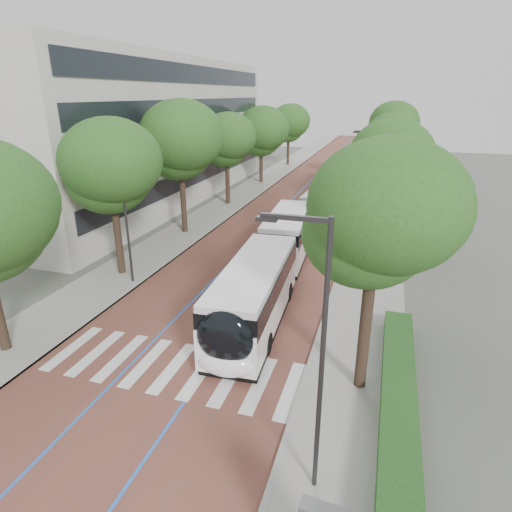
{
  "coord_description": "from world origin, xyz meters",
  "views": [
    {
      "loc": [
        7.9,
        -12.3,
        10.68
      ],
      "look_at": [
        1.51,
        8.5,
        2.4
      ],
      "focal_mm": 30.0,
      "sensor_mm": 36.0,
      "label": 1
    }
  ],
  "objects": [
    {
      "name": "office_building",
      "position": [
        -19.47,
        28.0,
        7.0
      ],
      "size": [
        18.11,
        40.0,
        14.0
      ],
      "color": "#9E9C92",
      "rests_on": "ground"
    },
    {
      "name": "kerb_right",
      "position": [
        5.6,
        40.0,
        0.06
      ],
      "size": [
        0.2,
        140.0,
        0.14
      ],
      "primitive_type": "cube",
      "color": "gray",
      "rests_on": "ground"
    },
    {
      "name": "zebra_crossing",
      "position": [
        0.2,
        1.0,
        0.03
      ],
      "size": [
        10.55,
        3.6,
        0.01
      ],
      "color": "silver",
      "rests_on": "ground"
    },
    {
      "name": "hedge",
      "position": [
        9.1,
        0.0,
        0.52
      ],
      "size": [
        1.2,
        14.0,
        0.8
      ],
      "primitive_type": "cube",
      "color": "#174016",
      "rests_on": "sidewalk_right"
    },
    {
      "name": "trees_left",
      "position": [
        -7.5,
        24.95,
        6.34
      ],
      "size": [
        6.41,
        61.17,
        9.81
      ],
      "color": "black",
      "rests_on": "ground"
    },
    {
      "name": "lane_line_left",
      "position": [
        -1.6,
        40.0,
        0.02
      ],
      "size": [
        0.12,
        126.0,
        0.01
      ],
      "primitive_type": "cube",
      "color": "blue",
      "rests_on": "road"
    },
    {
      "name": "streetlight_near",
      "position": [
        6.62,
        -3.0,
        4.82
      ],
      "size": [
        1.82,
        0.2,
        8.0
      ],
      "color": "#2C2C2E",
      "rests_on": "sidewalk_right"
    },
    {
      "name": "bus_queued_0",
      "position": [
        3.13,
        24.91,
        1.62
      ],
      "size": [
        3.22,
        12.52,
        3.2
      ],
      "rotation": [
        0.0,
        0.0,
        -0.06
      ],
      "color": "white",
      "rests_on": "ground"
    },
    {
      "name": "trees_right",
      "position": [
        7.7,
        24.53,
        6.67
      ],
      "size": [
        5.9,
        47.57,
        9.35
      ],
      "color": "black",
      "rests_on": "ground"
    },
    {
      "name": "lane_line_right",
      "position": [
        1.6,
        40.0,
        0.02
      ],
      "size": [
        0.12,
        126.0,
        0.01
      ],
      "primitive_type": "cube",
      "color": "blue",
      "rests_on": "road"
    },
    {
      "name": "sidewalk_left",
      "position": [
        -7.5,
        40.0,
        0.06
      ],
      "size": [
        4.0,
        140.0,
        0.12
      ],
      "primitive_type": "cube",
      "color": "gray",
      "rests_on": "ground"
    },
    {
      "name": "bus_queued_1",
      "position": [
        2.35,
        38.16,
        1.62
      ],
      "size": [
        3.17,
        12.51,
        3.2
      ],
      "rotation": [
        0.0,
        0.0,
        0.05
      ],
      "color": "white",
      "rests_on": "ground"
    },
    {
      "name": "kerb_left",
      "position": [
        -5.6,
        40.0,
        0.06
      ],
      "size": [
        0.2,
        140.0,
        0.14
      ],
      "primitive_type": "cube",
      "color": "gray",
      "rests_on": "ground"
    },
    {
      "name": "ground",
      "position": [
        0.0,
        0.0,
        0.0
      ],
      "size": [
        160.0,
        160.0,
        0.0
      ],
      "primitive_type": "plane",
      "color": "#51544C",
      "rests_on": "ground"
    },
    {
      "name": "road",
      "position": [
        0.0,
        40.0,
        0.01
      ],
      "size": [
        11.0,
        140.0,
        0.02
      ],
      "primitive_type": "cube",
      "color": "brown",
      "rests_on": "ground"
    },
    {
      "name": "sidewalk_right",
      "position": [
        7.5,
        40.0,
        0.06
      ],
      "size": [
        4.0,
        140.0,
        0.12
      ],
      "primitive_type": "cube",
      "color": "gray",
      "rests_on": "ground"
    },
    {
      "name": "lead_bus",
      "position": [
        2.18,
        9.2,
        1.63
      ],
      "size": [
        3.52,
        18.51,
        3.2
      ],
      "rotation": [
        0.0,
        0.0,
        0.06
      ],
      "color": "black",
      "rests_on": "ground"
    },
    {
      "name": "lamp_post_left",
      "position": [
        -6.1,
        8.0,
        4.12
      ],
      "size": [
        0.14,
        0.14,
        8.0
      ],
      "primitive_type": "cylinder",
      "color": "#2C2C2E",
      "rests_on": "sidewalk_left"
    },
    {
      "name": "streetlight_far",
      "position": [
        6.62,
        22.0,
        4.82
      ],
      "size": [
        1.82,
        0.2,
        8.0
      ],
      "color": "#2C2C2E",
      "rests_on": "sidewalk_right"
    }
  ]
}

